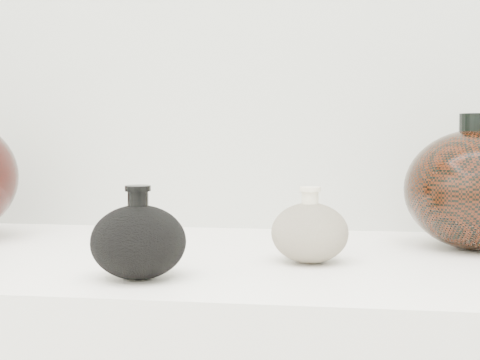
# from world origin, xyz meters

# --- Properties ---
(black_gourd_vase) EXTENTS (0.11, 0.11, 0.10)m
(black_gourd_vase) POSITION_xyz_m (-0.12, 0.79, 0.94)
(black_gourd_vase) COLOR black
(black_gourd_vase) RESTS_ON display_counter
(cream_gourd_vase) EXTENTS (0.10, 0.10, 0.10)m
(cream_gourd_vase) POSITION_xyz_m (0.06, 0.91, 0.94)
(cream_gourd_vase) COLOR beige
(cream_gourd_vase) RESTS_ON display_counter
(right_round_pot) EXTENTS (0.22, 0.22, 0.19)m
(right_round_pot) POSITION_xyz_m (0.29, 1.04, 0.98)
(right_round_pot) COLOR black
(right_round_pot) RESTS_ON display_counter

